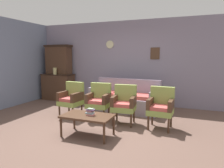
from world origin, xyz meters
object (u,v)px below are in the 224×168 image
armchair_near_couch_end (99,100)px  armchair_row_middle (124,103)px  floral_couch (125,99)px  armchair_near_cabinet (72,98)px  side_cabinet (58,87)px  vase_on_cabinet (55,71)px  coffee_table (88,117)px  armchair_by_doorway (161,106)px  book_stack_on_table (90,112)px

armchair_near_couch_end → armchair_row_middle: (0.68, -0.07, 0.00)m
floral_couch → armchair_near_cabinet: same height
armchair_near_cabinet → armchair_near_couch_end: same height
side_cabinet → vase_on_cabinet: bearing=-86.8°
armchair_near_couch_end → coffee_table: size_ratio=0.90×
vase_on_cabinet → armchair_by_doorway: size_ratio=0.26×
side_cabinet → armchair_near_couch_end: bearing=-33.6°
side_cabinet → vase_on_cabinet: 0.61m
side_cabinet → armchair_by_doorway: bearing=-22.8°
armchair_row_middle → armchair_by_doorway: (0.84, 0.00, 0.00)m
armchair_near_cabinet → coffee_table: (0.98, -0.97, -0.12)m
armchair_near_cabinet → vase_on_cabinet: bearing=137.8°
armchair_near_cabinet → floral_couch: bearing=45.1°
armchair_near_cabinet → armchair_by_doorway: size_ratio=1.00×
armchair_near_couch_end → armchair_row_middle: size_ratio=1.00×
armchair_row_middle → book_stack_on_table: (-0.39, -0.94, -0.01)m
side_cabinet → floral_couch: size_ratio=0.57×
side_cabinet → armchair_by_doorway: size_ratio=1.28×
side_cabinet → armchair_row_middle: bearing=-28.3°
armchair_near_cabinet → coffee_table: armchair_near_cabinet is taller
armchair_near_couch_end → vase_on_cabinet: bearing=149.4°
coffee_table → vase_on_cabinet: bearing=136.9°
armchair_row_middle → vase_on_cabinet: bearing=154.2°
armchair_by_doorway → book_stack_on_table: 1.55m
floral_couch → armchair_by_doorway: same height
armchair_near_cabinet → armchair_by_doorway: (2.27, -0.01, 0.00)m
armchair_row_middle → armchair_by_doorway: bearing=0.3°
side_cabinet → armchair_near_cabinet: (1.60, -1.62, 0.03)m
side_cabinet → armchair_near_couch_end: side_cabinet is taller
vase_on_cabinet → armchair_near_cabinet: (1.59, -1.45, -0.55)m
armchair_near_cabinet → armchair_row_middle: bearing=-0.5°
floral_couch → coffee_table: bearing=-93.1°
side_cabinet → armchair_by_doorway: side_cabinet is taller
armchair_near_couch_end → armchair_near_cabinet: bearing=-175.6°
vase_on_cabinet → armchair_row_middle: (3.03, -1.46, -0.55)m
armchair_row_middle → book_stack_on_table: armchair_row_middle is taller
side_cabinet → armchair_near_cabinet: 2.28m
side_cabinet → armchair_row_middle: size_ratio=1.28×
armchair_by_doorway → book_stack_on_table: bearing=-142.3°
side_cabinet → vase_on_cabinet: (0.01, -0.17, 0.58)m
vase_on_cabinet → book_stack_on_table: vase_on_cabinet is taller
coffee_table → armchair_by_doorway: bearing=36.8°
side_cabinet → armchair_near_cabinet: bearing=-45.3°
armchair_row_middle → coffee_table: 1.06m
vase_on_cabinet → book_stack_on_table: 3.61m
floral_couch → armchair_row_middle: 1.17m
floral_couch → armchair_near_couch_end: size_ratio=2.25×
coffee_table → armchair_near_couch_end: bearing=102.7°
floral_couch → coffee_table: (-0.11, -2.07, 0.05)m
vase_on_cabinet → armchair_near_couch_end: (2.35, -1.39, -0.55)m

